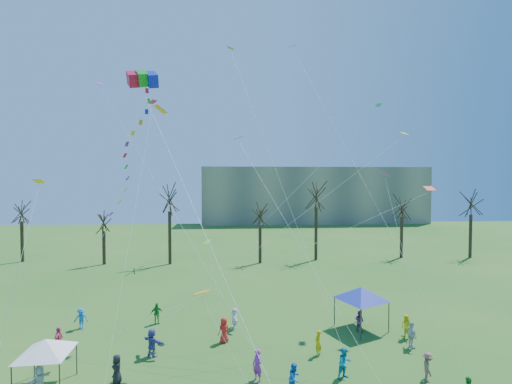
{
  "coord_description": "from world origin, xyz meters",
  "views": [
    {
      "loc": [
        -0.47,
        -15.12,
        11.7
      ],
      "look_at": [
        0.91,
        5.0,
        11.0
      ],
      "focal_mm": 25.0,
      "sensor_mm": 36.0,
      "label": 1
    }
  ],
  "objects": [
    {
      "name": "festival_crowd",
      "position": [
        0.12,
        6.77,
        0.87
      ],
      "size": [
        25.61,
        14.75,
        1.86
      ],
      "color": "red",
      "rests_on": "ground"
    },
    {
      "name": "big_box_kite",
      "position": [
        -6.17,
        6.7,
        13.29
      ],
      "size": [
        5.25,
        7.29,
        21.46
      ],
      "color": "red",
      "rests_on": "ground"
    },
    {
      "name": "bare_tree_row",
      "position": [
        5.59,
        35.5,
        7.45
      ],
      "size": [
        70.87,
        8.62,
        12.0
      ],
      "color": "black",
      "rests_on": "ground"
    },
    {
      "name": "canopy_tent_blue",
      "position": [
        9.61,
        11.73,
        2.82
      ],
      "size": [
        4.06,
        4.06,
        3.33
      ],
      "color": "#3F3F44",
      "rests_on": "ground"
    },
    {
      "name": "canopy_tent_white",
      "position": [
        -10.91,
        5.31,
        2.33
      ],
      "size": [
        3.67,
        3.67,
        2.76
      ],
      "color": "#3F3F44",
      "rests_on": "ground"
    },
    {
      "name": "small_kites_aloft",
      "position": [
        0.62,
        10.94,
        13.44
      ],
      "size": [
        28.24,
        18.76,
        33.0
      ],
      "color": "#EFB10C",
      "rests_on": "ground"
    },
    {
      "name": "distant_building",
      "position": [
        22.0,
        82.0,
        7.5
      ],
      "size": [
        60.0,
        14.0,
        15.0
      ],
      "primitive_type": "cube",
      "color": "gray",
      "rests_on": "ground"
    }
  ]
}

